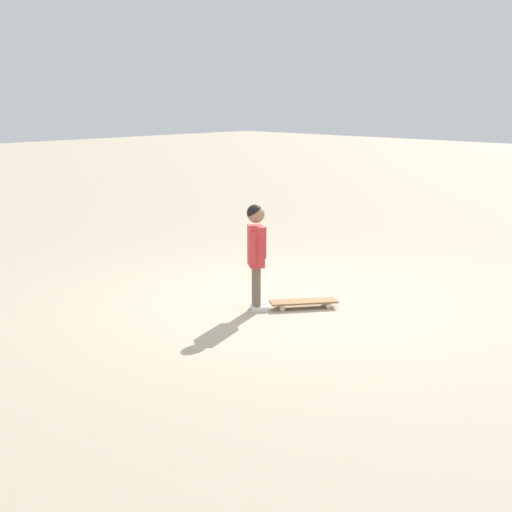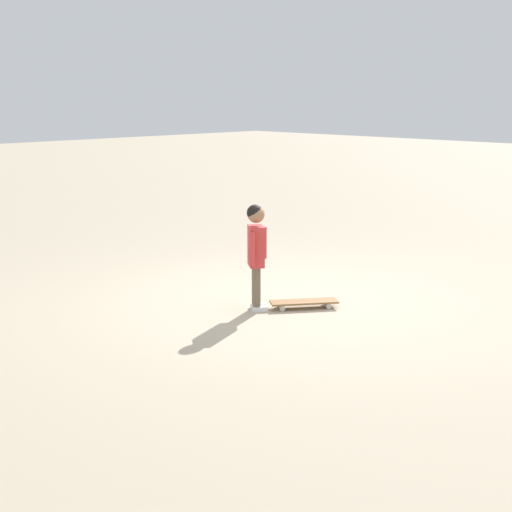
{
  "view_description": "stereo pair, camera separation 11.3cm",
  "coord_description": "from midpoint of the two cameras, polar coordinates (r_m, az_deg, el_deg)",
  "views": [
    {
      "loc": [
        5.64,
        5.1,
        2.13
      ],
      "look_at": [
        0.35,
        0.04,
        0.55
      ],
      "focal_mm": 53.54,
      "sensor_mm": 36.0,
      "label": 1
    },
    {
      "loc": [
        5.56,
        5.18,
        2.13
      ],
      "look_at": [
        0.35,
        0.04,
        0.55
      ],
      "focal_mm": 53.54,
      "sensor_mm": 36.0,
      "label": 2
    }
  ],
  "objects": [
    {
      "name": "skateboard",
      "position": [
        7.69,
        4.02,
        -3.47
      ],
      "size": [
        0.66,
        0.55,
        0.07
      ],
      "color": "olive",
      "rests_on": "ground"
    },
    {
      "name": "child_person",
      "position": [
        7.47,
        0.44,
        0.8
      ],
      "size": [
        0.38,
        0.28,
        1.06
      ],
      "color": "brown",
      "rests_on": "ground"
    },
    {
      "name": "ground_plane",
      "position": [
        7.89,
        1.99,
        -3.48
      ],
      "size": [
        50.0,
        50.0,
        0.0
      ],
      "primitive_type": "plane",
      "color": "tan"
    }
  ]
}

